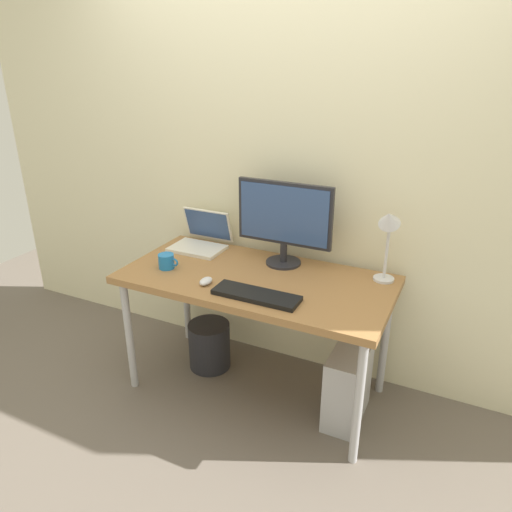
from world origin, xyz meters
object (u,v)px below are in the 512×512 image
(desk_lamp, at_px, (388,230))
(wastebasket, at_px, (210,345))
(coffee_mug, at_px, (167,261))
(desk, at_px, (256,287))
(keyboard, at_px, (256,295))
(mouse, at_px, (206,281))
(computer_tower, at_px, (348,385))
(laptop, at_px, (202,238))
(monitor, at_px, (284,219))

(desk_lamp, bearing_deg, wastebasket, -171.52)
(desk_lamp, xyz_separation_m, coffee_mug, (-1.13, -0.34, -0.25))
(desk, xyz_separation_m, keyboard, (0.10, -0.22, 0.07))
(mouse, distance_m, wastebasket, 0.68)
(keyboard, xyz_separation_m, computer_tower, (0.44, 0.21, -0.54))
(laptop, bearing_deg, desk_lamp, -0.99)
(monitor, xyz_separation_m, desk_lamp, (0.56, 0.00, 0.02))
(laptop, height_order, keyboard, laptop)
(keyboard, relative_size, coffee_mug, 3.56)
(desk_lamp, xyz_separation_m, computer_tower, (-0.08, -0.23, -0.82))
(monitor, bearing_deg, desk_lamp, 0.05)
(computer_tower, bearing_deg, mouse, -165.64)
(desk_lamp, relative_size, mouse, 4.66)
(laptop, distance_m, desk_lamp, 1.14)
(monitor, distance_m, computer_tower, 0.96)
(keyboard, bearing_deg, desk_lamp, 39.92)
(coffee_mug, relative_size, computer_tower, 0.29)
(mouse, bearing_deg, desk, 45.24)
(wastebasket, bearing_deg, computer_tower, -5.12)
(desk, relative_size, desk_lamp, 3.48)
(mouse, relative_size, computer_tower, 0.21)
(desk, distance_m, computer_tower, 0.72)
(desk_lamp, bearing_deg, mouse, -152.99)
(wastebasket, bearing_deg, keyboard, -31.90)
(laptop, xyz_separation_m, mouse, (0.29, -0.44, -0.04))
(desk, height_order, keyboard, keyboard)
(coffee_mug, bearing_deg, monitor, 31.14)
(desk, distance_m, keyboard, 0.25)
(coffee_mug, xyz_separation_m, computer_tower, (1.05, 0.11, -0.57))
(laptop, height_order, mouse, laptop)
(monitor, bearing_deg, computer_tower, -25.34)
(monitor, bearing_deg, wastebasket, -160.99)
(mouse, bearing_deg, laptop, 123.80)
(monitor, xyz_separation_m, computer_tower, (0.48, -0.23, -0.80))
(laptop, height_order, wastebasket, laptop)
(keyboard, xyz_separation_m, mouse, (-0.30, 0.02, 0.01))
(desk_lamp, height_order, computer_tower, desk_lamp)
(monitor, xyz_separation_m, coffee_mug, (-0.56, -0.34, -0.23))
(computer_tower, bearing_deg, wastebasket, 174.88)
(coffee_mug, bearing_deg, computer_tower, 6.06)
(desk_lamp, bearing_deg, coffee_mug, -163.18)
(desk_lamp, bearing_deg, keyboard, -140.08)
(coffee_mug, bearing_deg, keyboard, -9.24)
(keyboard, bearing_deg, mouse, 176.46)
(laptop, bearing_deg, wastebasket, -52.82)
(monitor, bearing_deg, keyboard, -84.85)
(laptop, relative_size, keyboard, 0.73)
(laptop, relative_size, mouse, 3.56)
(laptop, bearing_deg, computer_tower, -13.48)
(laptop, xyz_separation_m, wastebasket, (0.13, -0.17, -0.64))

